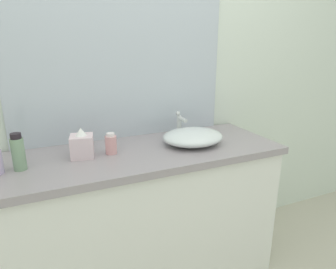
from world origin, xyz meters
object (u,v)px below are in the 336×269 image
lotion_bottle (111,144)px  sink_basin (193,137)px  tissue_box (82,145)px  perfume_bottle (18,153)px

lotion_bottle → sink_basin: bearing=-4.8°
sink_basin → tissue_box: 0.63m
lotion_bottle → perfume_bottle: bearing=-175.2°
sink_basin → perfume_bottle: bearing=179.8°
sink_basin → perfume_bottle: 0.92m
sink_basin → lotion_bottle: size_ratio=3.14×
lotion_bottle → perfume_bottle: perfume_bottle is taller
sink_basin → lotion_bottle: (-0.48, 0.04, 0.01)m
sink_basin → lotion_bottle: lotion_bottle is taller
perfume_bottle → tissue_box: perfume_bottle is taller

